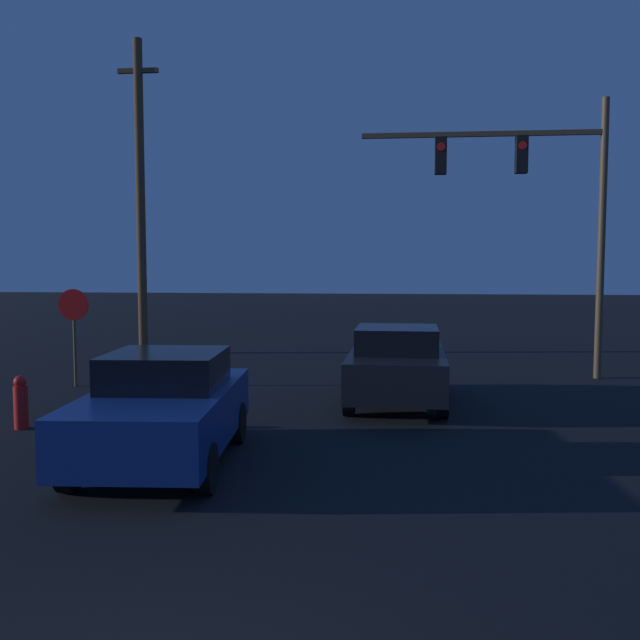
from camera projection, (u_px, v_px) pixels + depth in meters
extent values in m
cube|color=navy|center=(163.00, 416.00, 10.05)|extent=(2.12, 4.15, 0.76)
cube|color=black|center=(166.00, 370.00, 10.20)|extent=(1.69, 1.80, 0.50)
cylinder|color=black|center=(206.00, 468.00, 8.81)|extent=(0.25, 0.65, 0.64)
cylinder|color=black|center=(69.00, 467.00, 8.87)|extent=(0.25, 0.65, 0.64)
cylinder|color=black|center=(237.00, 423.00, 11.30)|extent=(0.25, 0.65, 0.64)
cylinder|color=black|center=(130.00, 422.00, 11.36)|extent=(0.25, 0.65, 0.64)
cube|color=black|center=(397.00, 370.00, 14.36)|extent=(1.95, 4.07, 0.76)
cube|color=black|center=(397.00, 340.00, 14.10)|extent=(1.62, 1.73, 0.50)
cylinder|color=black|center=(359.00, 377.00, 15.73)|extent=(0.22, 0.64, 0.64)
cylinder|color=black|center=(437.00, 379.00, 15.52)|extent=(0.22, 0.64, 0.64)
cylinder|color=black|center=(349.00, 399.00, 13.26)|extent=(0.22, 0.64, 0.64)
cylinder|color=black|center=(443.00, 401.00, 13.04)|extent=(0.22, 0.64, 0.64)
cylinder|color=brown|center=(601.00, 240.00, 17.28)|extent=(0.18, 0.18, 6.79)
cube|color=brown|center=(481.00, 134.00, 17.37)|extent=(5.83, 0.12, 0.12)
cube|color=black|center=(522.00, 155.00, 17.32)|extent=(0.28, 0.28, 0.90)
cylinder|color=red|center=(523.00, 145.00, 17.15)|extent=(0.20, 0.02, 0.20)
cube|color=black|center=(441.00, 156.00, 17.52)|extent=(0.28, 0.28, 0.90)
cylinder|color=red|center=(441.00, 147.00, 17.35)|extent=(0.20, 0.02, 0.20)
cylinder|color=brown|center=(75.00, 338.00, 16.33)|extent=(0.07, 0.07, 2.25)
cylinder|color=red|center=(73.00, 305.00, 16.25)|extent=(0.72, 0.03, 0.72)
cylinder|color=brown|center=(141.00, 199.00, 21.97)|extent=(0.28, 0.28, 9.62)
cube|color=brown|center=(138.00, 71.00, 21.66)|extent=(1.26, 0.14, 0.14)
cylinder|color=red|center=(21.00, 407.00, 12.23)|extent=(0.24, 0.24, 0.75)
sphere|color=red|center=(20.00, 382.00, 12.19)|extent=(0.22, 0.22, 0.22)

